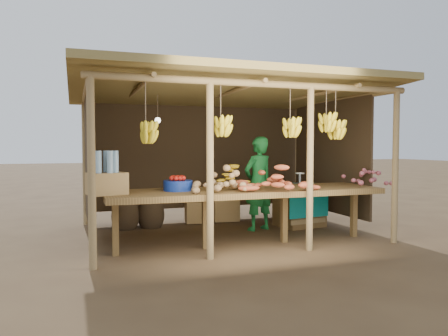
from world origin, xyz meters
name	(u,v)px	position (x,y,z in m)	size (l,w,h in m)	color
ground	(224,233)	(0.00, 0.00, 0.00)	(60.00, 60.00, 0.00)	brown
stall_structure	(224,114)	(-0.04, -0.12, 1.91)	(4.70, 3.50, 2.43)	#9B7D50
counter	(246,193)	(0.00, -0.95, 0.74)	(3.90, 1.05, 0.80)	brown
potato_heap	(224,178)	(-0.38, -1.11, 0.98)	(0.89, 0.54, 0.36)	tan
sweet_potato_heap	(276,177)	(0.32, -1.26, 0.98)	(1.04, 0.62, 0.36)	#BB5230
onion_heap	(365,174)	(1.90, -1.08, 0.98)	(0.76, 0.45, 0.35)	#A7515C
banana_pile	(235,175)	(0.00, -0.51, 0.97)	(0.55, 0.33, 0.35)	yellow
tomato_basin	(178,184)	(-0.95, -0.84, 0.89)	(0.40, 0.40, 0.21)	navy
bottle_box	(107,178)	(-1.90, -1.00, 1.01)	(0.53, 0.47, 0.55)	#A17C48
vendor	(258,183)	(0.61, 0.02, 0.78)	(0.57, 0.37, 1.56)	#186E2D
tarp_crate	(299,204)	(1.43, 0.11, 0.39)	(0.89, 0.80, 0.96)	brown
carton_stack	(217,204)	(0.19, 0.97, 0.33)	(1.04, 0.44, 0.75)	#A17C48
burlap_sacks	(138,212)	(-1.26, 0.82, 0.28)	(0.90, 0.47, 0.64)	#41301E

